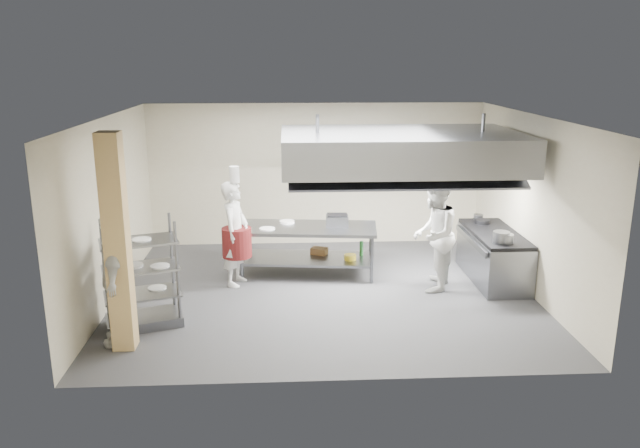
{
  "coord_description": "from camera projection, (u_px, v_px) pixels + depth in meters",
  "views": [
    {
      "loc": [
        -0.62,
        -10.0,
        3.93
      ],
      "look_at": [
        -0.07,
        0.2,
        1.17
      ],
      "focal_mm": 35.0,
      "sensor_mm": 36.0,
      "label": 1
    }
  ],
  "objects": [
    {
      "name": "exhaust_hood",
      "position": [
        400.0,
        150.0,
        10.53
      ],
      "size": [
        4.0,
        2.5,
        0.6
      ],
      "primitive_type": "cube",
      "color": "gray",
      "rests_on": "ceiling"
    },
    {
      "name": "pass_rack",
      "position": [
        141.0,
        274.0,
        9.22
      ],
      "size": [
        1.23,
        0.94,
        1.64
      ],
      "primitive_type": null,
      "rotation": [
        0.0,
        0.0,
        0.32
      ],
      "color": "slate",
      "rests_on": "floor"
    },
    {
      "name": "wall_shelf",
      "position": [
        402.0,
        175.0,
        13.14
      ],
      "size": [
        1.5,
        0.28,
        0.04
      ],
      "primitive_type": "cube",
      "color": "gray",
      "rests_on": "wall_back"
    },
    {
      "name": "stockpot",
      "position": [
        501.0,
        237.0,
        10.45
      ],
      "size": [
        0.28,
        0.28,
        0.19
      ],
      "primitive_type": "cylinder",
      "color": "gray",
      "rests_on": "range_top"
    },
    {
      "name": "column",
      "position": [
        117.0,
        244.0,
        8.33
      ],
      "size": [
        0.3,
        0.3,
        3.0
      ],
      "primitive_type": "cube",
      "color": "tan",
      "rests_on": "floor"
    },
    {
      "name": "wall_back",
      "position": [
        316.0,
        175.0,
        13.2
      ],
      "size": [
        7.0,
        0.0,
        7.0
      ],
      "primitive_type": "plane",
      "rotation": [
        1.57,
        0.0,
        0.0
      ],
      "color": "#BAB094",
      "rests_on": "ground"
    },
    {
      "name": "floor",
      "position": [
        325.0,
        293.0,
        10.7
      ],
      "size": [
        7.0,
        7.0,
        0.0
      ],
      "primitive_type": "plane",
      "color": "#323234",
      "rests_on": "ground"
    },
    {
      "name": "island_undershelf",
      "position": [
        308.0,
        258.0,
        11.57
      ],
      "size": [
        2.38,
        1.18,
        0.04
      ],
      "primitive_type": "cube",
      "rotation": [
        0.0,
        0.0,
        -0.11
      ],
      "color": "slate",
      "rests_on": "island"
    },
    {
      "name": "chef_head",
      "position": [
        235.0,
        234.0,
        10.9
      ],
      "size": [
        0.61,
        0.77,
        1.86
      ],
      "primitive_type": "imported",
      "rotation": [
        0.0,
        0.0,
        1.3
      ],
      "color": "white",
      "rests_on": "floor"
    },
    {
      "name": "wall_left",
      "position": [
        110.0,
        211.0,
        10.13
      ],
      "size": [
        0.0,
        6.0,
        6.0
      ],
      "primitive_type": "plane",
      "rotation": [
        1.57,
        0.0,
        1.57
      ],
      "color": "#BAB094",
      "rests_on": "ground"
    },
    {
      "name": "wall_right",
      "position": [
        532.0,
        205.0,
        10.49
      ],
      "size": [
        0.0,
        6.0,
        6.0
      ],
      "primitive_type": "plane",
      "rotation": [
        1.57,
        0.0,
        -1.57
      ],
      "color": "#BAB094",
      "rests_on": "ground"
    },
    {
      "name": "chef_line",
      "position": [
        434.0,
        235.0,
        10.64
      ],
      "size": [
        1.04,
        1.16,
        1.96
      ],
      "primitive_type": "imported",
      "rotation": [
        0.0,
        0.0,
        -1.95
      ],
      "color": "silver",
      "rests_on": "floor"
    },
    {
      "name": "cooking_range",
      "position": [
        493.0,
        257.0,
        11.23
      ],
      "size": [
        0.8,
        2.0,
        0.84
      ],
      "primitive_type": "cube",
      "color": "gray",
      "rests_on": "floor"
    },
    {
      "name": "chef_plating",
      "position": [
        117.0,
        277.0,
        8.64
      ],
      "size": [
        0.61,
        1.18,
        1.92
      ],
      "primitive_type": "imported",
      "rotation": [
        0.0,
        0.0,
        -1.45
      ],
      "color": "white",
      "rests_on": "floor"
    },
    {
      "name": "griddle",
      "position": [
        337.0,
        221.0,
        11.43
      ],
      "size": [
        0.42,
        0.33,
        0.2
      ],
      "primitive_type": "cube",
      "rotation": [
        0.0,
        0.0,
        -0.05
      ],
      "color": "slate",
      "rests_on": "island_worktop"
    },
    {
      "name": "wicker_basket",
      "position": [
        319.0,
        251.0,
        11.73
      ],
      "size": [
        0.35,
        0.3,
        0.13
      ],
      "primitive_type": "cube",
      "rotation": [
        0.0,
        0.0,
        -0.45
      ],
      "color": "olive",
      "rests_on": "island_undershelf"
    },
    {
      "name": "island",
      "position": [
        308.0,
        250.0,
        11.53
      ],
      "size": [
        2.59,
        1.3,
        0.91
      ],
      "primitive_type": null,
      "rotation": [
        0.0,
        0.0,
        -0.11
      ],
      "color": "gray",
      "rests_on": "floor"
    },
    {
      "name": "plate_stack",
      "position": [
        142.0,
        292.0,
        9.29
      ],
      "size": [
        0.28,
        0.28,
        0.05
      ],
      "primitive_type": "cylinder",
      "color": "white",
      "rests_on": "pass_rack"
    },
    {
      "name": "range_top",
      "position": [
        495.0,
        233.0,
        11.12
      ],
      "size": [
        0.78,
        1.96,
        0.06
      ],
      "primitive_type": "cube",
      "color": "black",
      "rests_on": "cooking_range"
    },
    {
      "name": "hood_strip_a",
      "position": [
        347.0,
        169.0,
        10.57
      ],
      "size": [
        1.6,
        0.12,
        0.04
      ],
      "primitive_type": "cube",
      "color": "white",
      "rests_on": "exhaust_hood"
    },
    {
      "name": "ceiling",
      "position": [
        325.0,
        117.0,
        9.92
      ],
      "size": [
        7.0,
        7.0,
        0.0
      ],
      "primitive_type": "plane",
      "rotation": [
        3.14,
        0.0,
        0.0
      ],
      "color": "silver",
      "rests_on": "wall_back"
    },
    {
      "name": "hood_strip_b",
      "position": [
        452.0,
        168.0,
        10.66
      ],
      "size": [
        1.6,
        0.12,
        0.04
      ],
      "primitive_type": "cube",
      "color": "white",
      "rests_on": "exhaust_hood"
    },
    {
      "name": "island_worktop",
      "position": [
        308.0,
        228.0,
        11.42
      ],
      "size": [
        2.59,
        1.3,
        0.06
      ],
      "primitive_type": "cube",
      "rotation": [
        0.0,
        0.0,
        -0.11
      ],
      "color": "gray",
      "rests_on": "island"
    }
  ]
}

